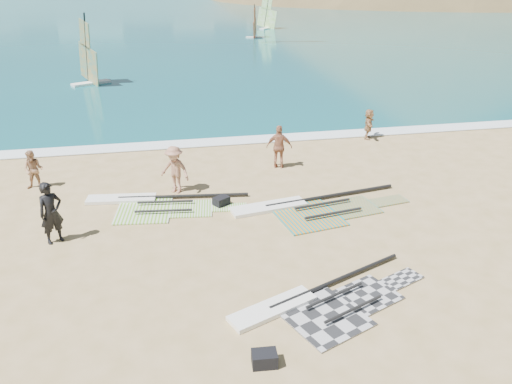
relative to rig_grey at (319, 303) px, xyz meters
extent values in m
plane|color=tan|center=(-1.58, 0.94, -0.05)|extent=(300.00, 300.00, 0.00)
cube|color=#0B3F50|center=(-1.58, 132.94, -0.05)|extent=(300.00, 240.00, 0.06)
cube|color=white|center=(-1.58, 13.24, -0.05)|extent=(300.00, 1.20, 0.04)
cube|color=#262729|center=(-0.05, -0.47, -0.03)|extent=(2.37, 2.47, 0.04)
cube|color=#262729|center=(1.39, 0.13, -0.03)|extent=(1.74, 1.69, 0.04)
cube|color=#262729|center=(2.55, 0.62, -0.03)|extent=(1.30, 0.99, 0.04)
cylinder|color=black|center=(0.78, 0.83, 0.05)|extent=(4.17, 1.83, 0.11)
cylinder|color=black|center=(0.45, 0.11, 0.11)|extent=(1.74, 0.79, 0.08)
cylinder|color=black|center=(0.71, -0.52, 0.11)|extent=(1.74, 0.79, 0.08)
cube|color=white|center=(-1.19, 0.00, 0.01)|extent=(2.40, 1.48, 0.12)
cube|color=#63B017|center=(-4.38, 6.29, -0.03)|extent=(2.08, 2.27, 0.04)
cube|color=#63B017|center=(-2.74, 6.10, -0.03)|extent=(1.59, 1.50, 0.04)
cube|color=#63B017|center=(-1.41, 5.94, -0.03)|extent=(1.30, 0.76, 0.04)
cylinder|color=black|center=(-2.94, 7.06, 0.05)|extent=(4.73, 0.67, 0.11)
cylinder|color=black|center=(-3.62, 6.57, 0.11)|extent=(1.96, 0.31, 0.08)
cylinder|color=black|center=(-3.71, 5.85, 0.11)|extent=(1.96, 0.31, 0.08)
cube|color=white|center=(-5.20, 7.32, 0.01)|extent=(2.54, 0.95, 0.12)
cube|color=orange|center=(1.11, 4.80, -0.03)|extent=(2.38, 2.56, 0.04)
cube|color=orange|center=(2.89, 5.10, -0.03)|extent=(1.80, 1.71, 0.04)
cube|color=orange|center=(4.34, 5.35, -0.03)|extent=(1.45, 0.89, 0.04)
cylinder|color=black|center=(2.39, 6.05, 0.05)|extent=(5.14, 0.99, 0.12)
cylinder|color=black|center=(1.82, 5.32, 0.11)|extent=(2.13, 0.45, 0.09)
cylinder|color=black|center=(1.96, 4.55, 0.11)|extent=(2.13, 0.45, 0.09)
cube|color=white|center=(-0.06, 5.63, 0.01)|extent=(2.79, 1.18, 0.12)
cube|color=black|center=(-1.66, 6.19, 0.12)|extent=(0.66, 0.62, 0.34)
cube|color=black|center=(-1.78, -1.77, 0.11)|extent=(0.57, 0.42, 0.33)
imported|color=black|center=(-7.04, 4.65, 0.94)|extent=(0.86, 0.79, 1.98)
imported|color=#A47857|center=(-8.45, 9.09, 0.72)|extent=(0.81, 0.66, 1.53)
imported|color=#A16C55|center=(-3.19, 7.71, 0.86)|extent=(1.35, 1.23, 1.82)
imported|color=#A86B4D|center=(1.23, 9.44, 0.87)|extent=(1.17, 0.78, 1.84)
imported|color=#AA7C51|center=(6.48, 12.44, 0.70)|extent=(1.00, 1.44, 1.49)
cube|color=white|center=(-8.34, 28.18, 0.06)|extent=(2.80, 2.02, 0.16)
cube|color=orange|center=(-8.34, 28.18, 1.40)|extent=(1.67, 2.99, 3.01)
cube|color=orange|center=(-8.34, 28.18, 3.47)|extent=(0.96, 1.70, 2.09)
cylinder|color=black|center=(-8.34, 28.18, 2.55)|extent=(0.56, 0.89, 4.77)
cube|color=white|center=(8.38, 51.74, 0.04)|extent=(2.23, 1.26, 0.12)
cube|color=red|center=(8.38, 51.74, 1.09)|extent=(0.88, 2.51, 2.33)
cube|color=red|center=(8.38, 51.74, 2.69)|extent=(0.52, 1.42, 1.62)
cylinder|color=black|center=(8.38, 51.74, 1.98)|extent=(0.32, 0.73, 3.70)
cube|color=white|center=(11.88, 61.01, 0.06)|extent=(2.44, 2.44, 0.16)
cube|color=#7BC91C|center=(11.88, 61.01, 1.36)|extent=(2.36, 2.36, 2.92)
cube|color=#7BC91C|center=(11.88, 61.01, 3.37)|extent=(1.35, 1.35, 2.03)
cylinder|color=black|center=(11.88, 61.01, 2.47)|extent=(0.73, 0.73, 4.62)
camera|label=1|loc=(-3.54, -9.80, 7.72)|focal=35.00mm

